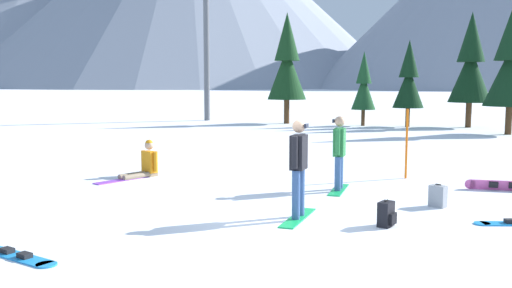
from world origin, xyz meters
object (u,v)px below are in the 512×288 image
pine_tree_tall (471,65)px  snowboarder_midground (339,151)px  backpack_grey (438,196)px  trail_marker_pole (407,144)px  snowboarder_background (144,164)px  pine_tree_twin (287,63)px  pine_tree_young (511,64)px  pine_tree_slender (364,85)px  ski_lift_tower (206,35)px  loose_snowboard_near_left (503,185)px  pine_tree_short (409,80)px  loose_snowboard_near_right (16,255)px  backpack_black (387,214)px  snowboarder_foreground (299,166)px

pine_tree_tall → snowboarder_midground: bearing=-116.0°
backpack_grey → pine_tree_tall: 21.01m
trail_marker_pole → pine_tree_tall: bearing=67.1°
snowboarder_background → trail_marker_pole: (6.88, 0.10, 0.57)m
pine_tree_twin → pine_tree_young: bearing=-31.1°
trail_marker_pole → pine_tree_slender: size_ratio=0.44×
backpack_grey → ski_lift_tower: ski_lift_tower is taller
loose_snowboard_near_left → backpack_grey: 2.66m
pine_tree_short → ski_lift_tower: bearing=159.1°
loose_snowboard_near_right → ski_lift_tower: 28.41m
snowboarder_background → backpack_black: (5.47, -4.85, -0.13)m
loose_snowboard_near_right → pine_tree_tall: (13.95, 23.15, 3.34)m
trail_marker_pole → pine_tree_short: pine_tree_short is taller
trail_marker_pole → pine_tree_young: bearing=58.8°
pine_tree_young → pine_tree_twin: bearing=148.9°
loose_snowboard_near_left → pine_tree_twin: pine_tree_twin is taller
pine_tree_twin → ski_lift_tower: bearing=154.4°
snowboarder_midground → snowboarder_background: bearing=162.0°
loose_snowboard_near_right → trail_marker_pole: bearing=44.2°
pine_tree_tall → snowboarder_background: bearing=-130.0°
loose_snowboard_near_left → pine_tree_short: pine_tree_short is taller
backpack_black → pine_tree_tall: (8.25, 21.18, 3.15)m
backpack_grey → snowboarder_midground: bearing=138.2°
backpack_grey → pine_tree_short: pine_tree_short is taller
pine_tree_short → pine_tree_twin: 6.98m
snowboarder_midground → pine_tree_young: 17.00m
snowboarder_foreground → pine_tree_tall: 23.00m
snowboarder_background → loose_snowboard_near_right: snowboarder_background is taller
snowboarder_foreground → backpack_black: 1.78m
ski_lift_tower → pine_tree_tall: bearing=-17.7°
loose_snowboard_near_right → pine_tree_tall: bearing=58.9°
snowboarder_midground → loose_snowboard_near_left: size_ratio=1.03×
snowboarder_background → ski_lift_tower: bearing=93.0°
backpack_grey → pine_tree_short: 20.36m
pine_tree_slender → pine_tree_twin: bearing=161.7°
trail_marker_pole → pine_tree_tall: size_ratio=0.29×
loose_snowboard_near_right → backpack_grey: bearing=26.9°
pine_tree_twin → pine_tree_young: 12.13m
snowboarder_foreground → trail_marker_pole: 5.32m
snowboarder_foreground → loose_snowboard_near_right: 4.94m
pine_tree_young → ski_lift_tower: 17.81m
pine_tree_slender → snowboarder_midground: bearing=-99.7°
pine_tree_short → ski_lift_tower: 12.77m
loose_snowboard_near_right → pine_tree_short: (10.76, 23.44, 2.56)m
pine_tree_short → backpack_grey: bearing=-100.6°
snowboarder_foreground → ski_lift_tower: 26.28m
snowboarder_background → backpack_grey: (6.80, -3.25, -0.13)m
pine_tree_young → ski_lift_tower: ski_lift_tower is taller
snowboarder_midground → trail_marker_pole: 2.56m
snowboarder_midground → backpack_grey: size_ratio=3.66×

